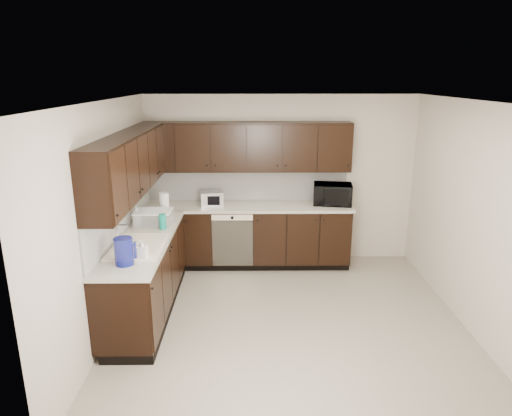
% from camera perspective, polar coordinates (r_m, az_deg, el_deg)
% --- Properties ---
extents(floor, '(4.00, 4.00, 0.00)m').
position_cam_1_polar(floor, '(5.46, 4.11, -14.07)').
color(floor, gray).
rests_on(floor, ground).
extents(ceiling, '(4.00, 4.00, 0.00)m').
position_cam_1_polar(ceiling, '(4.73, 4.74, 13.14)').
color(ceiling, white).
rests_on(ceiling, wall_back).
extents(wall_back, '(4.00, 0.02, 2.50)m').
position_cam_1_polar(wall_back, '(6.88, 3.01, 3.59)').
color(wall_back, '#C0B4A4').
rests_on(wall_back, floor).
extents(wall_left, '(0.02, 4.00, 2.50)m').
position_cam_1_polar(wall_left, '(5.18, -18.24, -1.46)').
color(wall_left, '#C0B4A4').
rests_on(wall_left, floor).
extents(wall_right, '(0.02, 4.00, 2.50)m').
position_cam_1_polar(wall_right, '(5.50, 25.66, -1.26)').
color(wall_right, '#C0B4A4').
rests_on(wall_right, floor).
extents(wall_front, '(4.00, 0.02, 2.50)m').
position_cam_1_polar(wall_front, '(3.12, 7.55, -12.67)').
color(wall_front, '#C0B4A4').
rests_on(wall_front, floor).
extents(lower_cabinets, '(3.00, 2.80, 0.90)m').
position_cam_1_polar(lower_cabinets, '(6.29, -5.85, -5.69)').
color(lower_cabinets, black).
rests_on(lower_cabinets, floor).
extents(countertop, '(3.03, 2.83, 0.04)m').
position_cam_1_polar(countertop, '(6.11, -6.01, -1.29)').
color(countertop, '#BCB6A4').
rests_on(countertop, lower_cabinets).
extents(backsplash, '(3.00, 2.80, 0.48)m').
position_cam_1_polar(backsplash, '(6.27, -7.81, 1.55)').
color(backsplash, white).
rests_on(backsplash, countertop).
extents(upper_cabinets, '(3.00, 2.80, 0.70)m').
position_cam_1_polar(upper_cabinets, '(6.02, -7.06, 6.72)').
color(upper_cabinets, black).
rests_on(upper_cabinets, wall_back).
extents(dishwasher, '(0.58, 0.04, 0.78)m').
position_cam_1_polar(dishwasher, '(6.50, -2.95, -3.63)').
color(dishwasher, '#EFDFC4').
rests_on(dishwasher, lower_cabinets).
extents(sink, '(0.54, 0.82, 0.42)m').
position_cam_1_polar(sink, '(5.20, -14.56, -5.40)').
color(sink, '#EFDFC4').
rests_on(sink, countertop).
extents(microwave, '(0.59, 0.44, 0.30)m').
position_cam_1_polar(microwave, '(6.73, 9.53, 1.71)').
color(microwave, black).
rests_on(microwave, countertop).
extents(soap_bottle_a, '(0.11, 0.11, 0.21)m').
position_cam_1_polar(soap_bottle_a, '(4.80, -14.04, -5.04)').
color(soap_bottle_a, gray).
rests_on(soap_bottle_a, countertop).
extents(soap_bottle_b, '(0.12, 0.12, 0.24)m').
position_cam_1_polar(soap_bottle_b, '(5.94, -14.67, -0.84)').
color(soap_bottle_b, gray).
rests_on(soap_bottle_b, countertop).
extents(toaster_oven, '(0.36, 0.30, 0.20)m').
position_cam_1_polar(toaster_oven, '(6.63, -5.59, 1.21)').
color(toaster_oven, '#B1B0B3').
rests_on(toaster_oven, countertop).
extents(storage_bin, '(0.45, 0.34, 0.17)m').
position_cam_1_polar(storage_bin, '(5.90, -12.70, -1.18)').
color(storage_bin, white).
rests_on(storage_bin, countertop).
extents(blue_pitcher, '(0.23, 0.23, 0.28)m').
position_cam_1_polar(blue_pitcher, '(4.71, -16.19, -5.23)').
color(blue_pitcher, navy).
rests_on(blue_pitcher, countertop).
extents(teal_tumbler, '(0.09, 0.09, 0.19)m').
position_cam_1_polar(teal_tumbler, '(5.69, -11.60, -1.68)').
color(teal_tumbler, '#0C8A74').
rests_on(teal_tumbler, countertop).
extents(paper_towel_roll, '(0.17, 0.17, 0.29)m').
position_cam_1_polar(paper_towel_roll, '(6.32, -11.39, 0.59)').
color(paper_towel_roll, white).
rests_on(paper_towel_roll, countertop).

